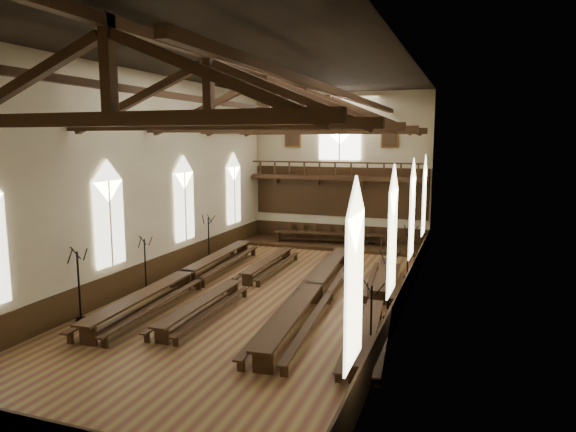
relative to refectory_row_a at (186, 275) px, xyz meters
name	(u,v)px	position (x,y,z in m)	size (l,w,h in m)	color
ground	(267,296)	(4.04, 0.09, -0.60)	(26.00, 26.00, 0.00)	brown
room_walls	(266,150)	(4.04, 0.09, 5.86)	(26.00, 26.00, 26.00)	beige
wainscot_band	(267,283)	(4.04, 0.09, 0.00)	(12.00, 26.00, 1.20)	#33210F
side_windows	(266,213)	(4.04, 0.09, 3.14)	(11.85, 19.80, 4.50)	white
end_window	(340,135)	(4.04, 12.99, 6.62)	(2.80, 0.12, 3.80)	white
minstrels_gallery	(338,185)	(4.04, 12.75, 3.30)	(11.80, 1.24, 3.70)	#331D10
portraits	(340,137)	(4.04, 12.99, 6.50)	(7.75, 0.09, 1.45)	brown
roof_trusses	(266,108)	(4.04, 0.09, 7.61)	(11.70, 25.70, 2.80)	#331D10
refectory_row_a	(186,275)	(0.00, 0.00, 0.00)	(2.15, 15.18, 0.82)	#331D10
refectory_row_b	(240,280)	(2.59, 0.36, -0.11)	(1.51, 13.77, 0.68)	#331D10
refectory_row_c	(313,288)	(6.23, 0.02, -0.01)	(2.26, 15.11, 0.81)	#331D10
refectory_row_d	(376,300)	(9.00, -0.33, -0.12)	(1.91, 13.68, 0.66)	#331D10
dais	(329,245)	(3.80, 11.49, -0.50)	(11.40, 2.99, 0.20)	#33210F
high_table	(329,234)	(3.80, 11.49, 0.18)	(7.36, 1.72, 0.69)	#331D10
high_chairs	(332,233)	(3.80, 12.22, 0.18)	(6.78, 0.48, 1.06)	#331D10
candelabrum_left_near	(80,299)	(-1.51, -5.28, 0.27)	(0.87, 0.82, 2.88)	black
candelabrum_left_mid	(146,274)	(-1.51, -1.05, 0.18)	(0.77, 0.74, 2.56)	black
candelabrum_left_far	(209,247)	(-1.51, 4.98, 0.23)	(0.80, 0.81, 2.72)	black
candelabrum_right_near	(371,333)	(9.59, -4.64, 0.14)	(0.71, 0.73, 2.44)	black
candelabrum_right_mid	(388,298)	(9.59, -1.07, 0.24)	(0.83, 0.79, 2.75)	black
candelabrum_right_far	(408,262)	(9.59, 5.18, 0.22)	(0.74, 0.83, 2.71)	black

